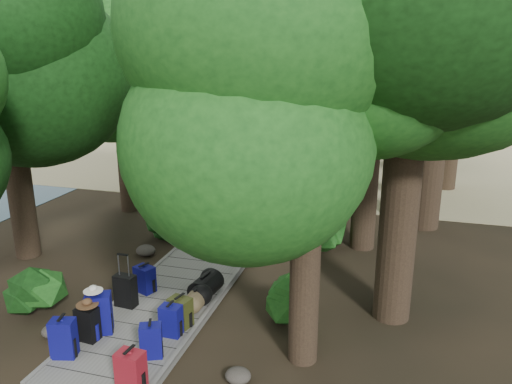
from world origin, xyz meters
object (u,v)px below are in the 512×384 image
(backpack_right_d, at_px, (180,311))
(lone_suitcase_on_sand, at_px, (291,174))
(backpack_left_d, at_px, (145,278))
(backpack_right_b, at_px, (151,339))
(duffel_right_khaki, at_px, (198,298))
(kayak, at_px, (212,160))
(backpack_right_c, at_px, (171,319))
(backpack_left_c, at_px, (99,311))
(backpack_right_a, at_px, (131,370))
(backpack_left_b, at_px, (87,322))
(suitcase_on_boardwalk, at_px, (126,291))
(backpack_left_a, at_px, (63,336))
(duffel_right_black, at_px, (206,286))
(sun_lounger, at_px, (356,172))

(backpack_right_d, relative_size, lone_suitcase_on_sand, 0.96)
(backpack_left_d, relative_size, backpack_right_b, 0.95)
(duffel_right_khaki, relative_size, kayak, 0.18)
(backpack_right_c, height_order, backpack_right_d, backpack_right_c)
(backpack_left_c, height_order, backpack_right_a, backpack_left_c)
(backpack_left_b, relative_size, backpack_left_c, 0.82)
(backpack_left_d, bearing_deg, backpack_right_b, -38.20)
(kayak, bearing_deg, backpack_left_b, -76.22)
(backpack_right_a, bearing_deg, suitcase_on_boardwalk, 126.69)
(backpack_right_b, bearing_deg, backpack_left_a, 171.82)
(suitcase_on_boardwalk, bearing_deg, backpack_right_d, -10.64)
(backpack_right_a, distance_m, backpack_right_c, 1.54)
(backpack_left_a, relative_size, backpack_left_c, 0.89)
(backpack_right_b, relative_size, backpack_right_d, 1.06)
(backpack_right_b, bearing_deg, suitcase_on_boardwalk, 108.86)
(backpack_left_d, relative_size, lone_suitcase_on_sand, 0.97)
(backpack_right_a, relative_size, duffel_right_black, 0.97)
(backpack_right_c, height_order, kayak, backpack_right_c)
(backpack_left_c, height_order, backpack_right_d, backpack_left_c)
(backpack_left_b, bearing_deg, lone_suitcase_on_sand, 90.16)
(duffel_right_khaki, bearing_deg, backpack_left_c, -134.08)
(backpack_right_a, xyz_separation_m, suitcase_on_boardwalk, (-1.39, 2.25, -0.03))
(backpack_left_c, xyz_separation_m, backpack_right_b, (1.23, -0.41, -0.09))
(backpack_left_c, bearing_deg, backpack_left_d, 63.19)
(kayak, bearing_deg, sun_lounger, -6.67)
(backpack_right_a, bearing_deg, backpack_left_c, 141.71)
(backpack_right_a, height_order, suitcase_on_boardwalk, backpack_right_a)
(backpack_left_b, height_order, suitcase_on_boardwalk, backpack_left_b)
(backpack_left_d, height_order, duffel_right_khaki, backpack_left_d)
(suitcase_on_boardwalk, xyz_separation_m, lone_suitcase_on_sand, (1.09, 10.49, -0.11))
(backpack_left_a, distance_m, backpack_left_c, 0.81)
(backpack_left_c, height_order, backpack_right_b, backpack_left_c)
(backpack_right_b, height_order, lone_suitcase_on_sand, backpack_right_b)
(suitcase_on_boardwalk, bearing_deg, duffel_right_khaki, 19.64)
(backpack_left_a, xyz_separation_m, backpack_right_d, (1.45, 1.40, -0.06))
(lone_suitcase_on_sand, bearing_deg, backpack_left_a, -115.25)
(duffel_right_khaki, xyz_separation_m, lone_suitcase_on_sand, (-0.29, 10.13, 0.03))
(backpack_left_b, xyz_separation_m, backpack_right_a, (1.41, -1.01, 0.02))
(backpack_right_c, bearing_deg, backpack_right_a, -85.78)
(backpack_right_d, bearing_deg, backpack_right_b, -80.85)
(backpack_left_d, relative_size, backpack_right_c, 0.98)
(backpack_left_a, bearing_deg, kayak, 87.15)
(sun_lounger, bearing_deg, lone_suitcase_on_sand, -133.66)
(backpack_right_b, xyz_separation_m, lone_suitcase_on_sand, (-0.19, 11.88, -0.11))
(backpack_right_c, relative_size, duffel_right_black, 0.85)
(duffel_right_khaki, xyz_separation_m, suitcase_on_boardwalk, (-1.38, -0.36, 0.14))
(sun_lounger, bearing_deg, duffel_right_black, -81.75)
(backpack_right_a, bearing_deg, backpack_right_d, 96.53)
(backpack_left_a, distance_m, kayak, 14.72)
(backpack_left_b, height_order, lone_suitcase_on_sand, backpack_left_b)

